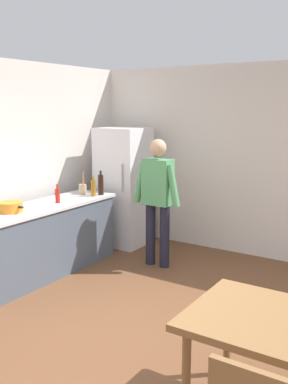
{
  "coord_description": "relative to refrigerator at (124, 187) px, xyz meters",
  "views": [
    {
      "loc": [
        1.98,
        -2.97,
        2.1
      ],
      "look_at": [
        -0.77,
        1.25,
        1.12
      ],
      "focal_mm": 40.99,
      "sensor_mm": 36.0,
      "label": 1
    }
  ],
  "objects": [
    {
      "name": "ground_plane",
      "position": [
        1.9,
        -2.4,
        -0.9
      ],
      "size": [
        14.0,
        14.0,
        0.0
      ],
      "primitive_type": "plane",
      "color": "brown"
    },
    {
      "name": "wall_back",
      "position": [
        1.9,
        0.6,
        0.45
      ],
      "size": [
        6.4,
        0.12,
        2.7
      ],
      "primitive_type": "cube",
      "color": "silver",
      "rests_on": "ground_plane"
    },
    {
      "name": "bottle_wine_dark",
      "position": [
        0.1,
        -0.68,
        0.15
      ],
      "size": [
        0.08,
        0.08,
        0.34
      ],
      "color": "black",
      "rests_on": "kitchen_counter"
    },
    {
      "name": "person",
      "position": [
        0.95,
        -0.55,
        0.08
      ],
      "size": [
        0.7,
        0.22,
        1.7
      ],
      "color": "#1E1E2D",
      "rests_on": "ground_plane"
    },
    {
      "name": "utensil_jar",
      "position": [
        -0.14,
        -0.78,
        0.08
      ],
      "size": [
        0.11,
        0.11,
        0.32
      ],
      "color": "tan",
      "rests_on": "kitchen_counter"
    },
    {
      "name": "bottle_sauce_red",
      "position": [
        -0.03,
        -1.39,
        0.1
      ],
      "size": [
        0.06,
        0.06,
        0.24
      ],
      "color": "#B22319",
      "rests_on": "kitchen_counter"
    },
    {
      "name": "refrigerator",
      "position": [
        0.0,
        0.0,
        0.0
      ],
      "size": [
        0.7,
        0.67,
        1.8
      ],
      "color": "white",
      "rests_on": "ground_plane"
    },
    {
      "name": "bottle_oil_amber",
      "position": [
        0.08,
        -0.82,
        0.12
      ],
      "size": [
        0.06,
        0.06,
        0.28
      ],
      "color": "#996619",
      "rests_on": "kitchen_counter"
    },
    {
      "name": "cooking_pot",
      "position": [
        -0.13,
        -2.06,
        0.06
      ],
      "size": [
        0.4,
        0.28,
        0.12
      ],
      "color": "orange",
      "rests_on": "kitchen_counter"
    },
    {
      "name": "kitchen_counter",
      "position": [
        -0.1,
        -1.6,
        -0.45
      ],
      "size": [
        0.64,
        2.2,
        0.9
      ],
      "color": "#4C5666",
      "rests_on": "ground_plane"
    }
  ]
}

